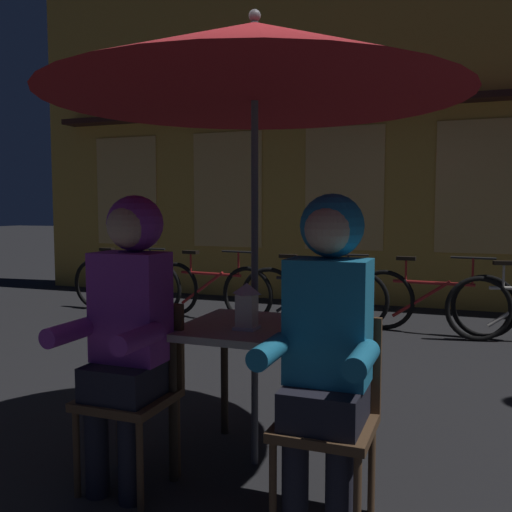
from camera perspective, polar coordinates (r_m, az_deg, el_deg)
ground_plane at (r=3.15m, az=-0.13°, el=-20.23°), size 60.00×60.00×0.00m
cafe_table at (r=2.94m, az=-0.13°, el=-8.90°), size 0.72×0.72×0.74m
patio_umbrella at (r=2.94m, az=-0.13°, el=19.04°), size 2.10×2.10×2.31m
lantern at (r=2.79m, az=-0.92°, el=-4.97°), size 0.11×0.11×0.23m
chair_left at (r=2.87m, az=-12.06°, el=-12.43°), size 0.40×0.40×0.87m
chair_right at (r=2.51m, az=7.39°, el=-14.95°), size 0.40×0.40×0.87m
person_left_hooded at (r=2.74m, az=-12.84°, el=-5.60°), size 0.45×0.56×1.40m
person_right_hooded at (r=2.36m, az=7.17°, el=-7.23°), size 0.45×0.56×1.40m
shopfront_building at (r=8.41m, az=9.47°, el=16.89°), size 10.00×0.93×6.20m
bicycle_nearest at (r=7.45m, az=-13.08°, el=-2.85°), size 1.68×0.17×0.84m
bicycle_second at (r=6.82m, az=-4.64°, el=-3.45°), size 1.67×0.27×0.84m
bicycle_third at (r=6.34m, az=5.74°, el=-4.10°), size 1.68×0.17×0.84m
bicycle_fourth at (r=6.27m, az=17.40°, el=-4.41°), size 1.68×0.17×0.84m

